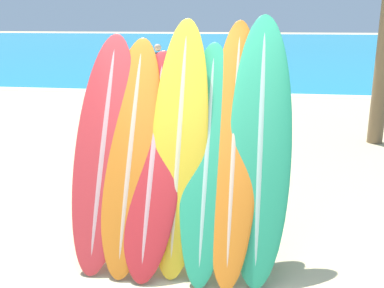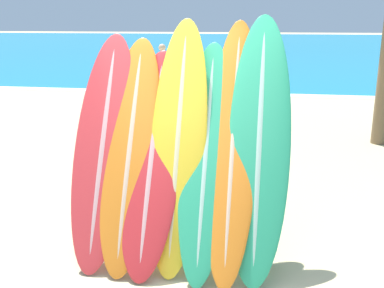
# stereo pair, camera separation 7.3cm
# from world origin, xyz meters

# --- Properties ---
(ocean_water) EXTENTS (120.00, 60.00, 0.01)m
(ocean_water) POSITION_xyz_m (0.00, 40.24, 0.00)
(ocean_water) COLOR teal
(ocean_water) RESTS_ON ground_plane
(surfboard_rack) EXTENTS (1.85, 0.04, 0.95)m
(surfboard_rack) POSITION_xyz_m (0.05, 0.59, 0.51)
(surfboard_rack) COLOR slate
(surfboard_rack) RESTS_ON ground_plane
(surfboard_slot_0) EXTENTS (0.60, 1.19, 2.21)m
(surfboard_slot_0) POSITION_xyz_m (-0.72, 0.65, 1.10)
(surfboard_slot_0) COLOR red
(surfboard_slot_0) RESTS_ON ground_plane
(surfboard_slot_1) EXTENTS (0.56, 1.24, 2.17)m
(surfboard_slot_1) POSITION_xyz_m (-0.44, 0.64, 1.09)
(surfboard_slot_1) COLOR orange
(surfboard_slot_1) RESTS_ON ground_plane
(surfboard_slot_2) EXTENTS (0.58, 1.25, 2.05)m
(surfboard_slot_2) POSITION_xyz_m (-0.21, 0.61, 1.02)
(surfboard_slot_2) COLOR red
(surfboard_slot_2) RESTS_ON ground_plane
(surfboard_slot_3) EXTENTS (0.55, 1.15, 2.37)m
(surfboard_slot_3) POSITION_xyz_m (0.04, 0.67, 1.18)
(surfboard_slot_3) COLOR yellow
(surfboard_slot_3) RESTS_ON ground_plane
(surfboard_slot_4) EXTENTS (0.50, 1.28, 2.13)m
(surfboard_slot_4) POSITION_xyz_m (0.31, 0.64, 1.07)
(surfboard_slot_4) COLOR #289E70
(surfboard_slot_4) RESTS_ON ground_plane
(surfboard_slot_5) EXTENTS (0.49, 1.42, 2.35)m
(surfboard_slot_5) POSITION_xyz_m (0.56, 0.70, 1.18)
(surfboard_slot_5) COLOR orange
(surfboard_slot_5) RESTS_ON ground_plane
(surfboard_slot_6) EXTENTS (0.59, 1.24, 2.40)m
(surfboard_slot_6) POSITION_xyz_m (0.81, 0.70, 1.20)
(surfboard_slot_6) COLOR #289E70
(surfboard_slot_6) RESTS_ON ground_plane
(person_near_water) EXTENTS (0.26, 0.28, 1.62)m
(person_near_water) POSITION_xyz_m (-2.30, 10.04, 0.88)
(person_near_water) COLOR beige
(person_near_water) RESTS_ON ground_plane
(person_mid_beach) EXTENTS (0.27, 0.22, 1.62)m
(person_mid_beach) POSITION_xyz_m (-1.09, 7.76, 0.88)
(person_mid_beach) COLOR #A87A5B
(person_mid_beach) RESTS_ON ground_plane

